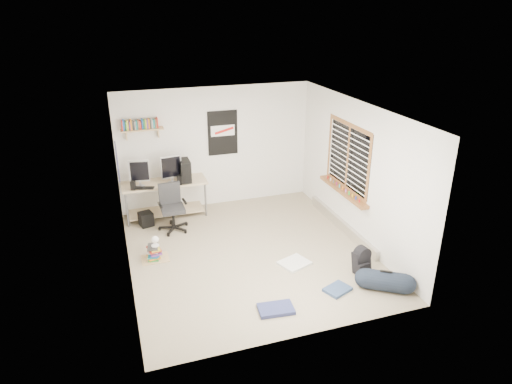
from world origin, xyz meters
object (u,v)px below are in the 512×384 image
object	(u,v)px
backpack	(361,262)
duffel_bag	(385,282)
desk	(165,198)
office_chair	(173,206)
book_stack	(154,251)

from	to	relation	value
backpack	duffel_bag	world-z (taller)	duffel_bag
desk	duffel_bag	size ratio (longest dim) A/B	2.72
office_chair	duffel_bag	world-z (taller)	office_chair
desk	duffel_bag	bearing A→B (deg)	-35.54
office_chair	backpack	xyz separation A→B (m)	(2.60, -2.45, -0.29)
desk	backpack	xyz separation A→B (m)	(2.65, -3.16, -0.16)
desk	backpack	bearing A→B (deg)	-32.19
desk	book_stack	world-z (taller)	desk
duffel_bag	office_chair	bearing A→B (deg)	166.06
desk	office_chair	world-z (taller)	office_chair
duffel_bag	book_stack	size ratio (longest dim) A/B	1.33
duffel_bag	book_stack	world-z (taller)	duffel_bag
desk	office_chair	size ratio (longest dim) A/B	1.82
office_chair	book_stack	size ratio (longest dim) A/B	1.98
duffel_bag	book_stack	xyz separation A→B (m)	(-3.18, 2.00, 0.01)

